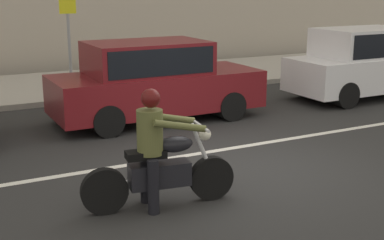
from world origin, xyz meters
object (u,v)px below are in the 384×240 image
at_px(parked_sedan_maroon, 153,80).
at_px(parked_hatchback_white, 363,62).
at_px(street_sign_post, 69,33).
at_px(motorcycle_with_rider_olive, 158,159).

relative_size(parked_sedan_maroon, parked_hatchback_white, 1.14).
bearing_deg(parked_sedan_maroon, parked_hatchback_white, -3.02).
relative_size(parked_sedan_maroon, street_sign_post, 1.83).
height_order(motorcycle_with_rider_olive, parked_sedan_maroon, parked_sedan_maroon).
xyz_separation_m(motorcycle_with_rider_olive, street_sign_post, (0.97, 7.97, 0.98)).
bearing_deg(motorcycle_with_rider_olive, parked_hatchback_white, 27.86).
bearing_deg(street_sign_post, parked_sedan_maroon, -77.44).
distance_m(parked_sedan_maroon, parked_hatchback_white, 5.76).
bearing_deg(motorcycle_with_rider_olive, street_sign_post, 83.06).
xyz_separation_m(parked_hatchback_white, street_sign_post, (-6.57, 3.99, 0.70)).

